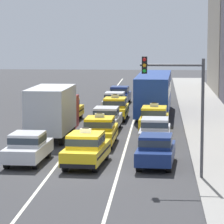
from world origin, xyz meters
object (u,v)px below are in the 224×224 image
object	(u,v)px
sedan_center_fifth	(115,101)
taxi_right_third	(154,118)
taxi_center_fourth	(115,108)
sedan_center_sixth	(120,94)
sedan_left_nearest	(28,147)
sedan_right_nearest	(156,149)
taxi_center_nearest	(86,148)
sedan_right_second	(155,130)
bus_right_fourth	(154,92)
traffic_light_pole	(181,96)
taxi_right_fifth	(155,93)
taxi_center_second	(100,130)
taxi_left_third	(67,110)
box_truck_left_second	(53,110)
sedan_center_third	(106,118)

from	to	relation	value
sedan_center_fifth	taxi_right_third	world-z (taller)	taxi_right_third
taxi_center_fourth	sedan_center_sixth	distance (m)	10.85
sedan_left_nearest	sedan_right_nearest	size ratio (longest dim) A/B	0.99
taxi_right_third	taxi_center_nearest	bearing A→B (deg)	-105.89
sedan_right_nearest	sedan_right_second	world-z (taller)	same
bus_right_fourth	traffic_light_pole	size ratio (longest dim) A/B	2.02
sedan_center_fifth	taxi_right_fifth	size ratio (longest dim) A/B	0.94
taxi_center_fourth	sedan_center_sixth	xyz separation A→B (m)	(-0.31, 10.85, -0.03)
taxi_center_second	bus_right_fourth	bearing A→B (deg)	78.16
sedan_center_fifth	sedan_right_second	world-z (taller)	same
taxi_left_third	sedan_center_fifth	size ratio (longest dim) A/B	1.07
sedan_left_nearest	bus_right_fourth	world-z (taller)	bus_right_fourth
box_truck_left_second	taxi_left_third	size ratio (longest dim) A/B	1.51
taxi_center_nearest	sedan_center_sixth	distance (m)	27.97
sedan_center_fifth	sedan_left_nearest	bearing A→B (deg)	-97.61
box_truck_left_second	sedan_center_third	xyz separation A→B (m)	(3.04, 3.50, -0.93)
taxi_center_nearest	sedan_center_sixth	size ratio (longest dim) A/B	1.07
box_truck_left_second	bus_right_fourth	xyz separation A→B (m)	(6.14, 12.20, 0.04)
taxi_left_third	taxi_right_fifth	size ratio (longest dim) A/B	1.01
sedan_center_third	taxi_right_third	world-z (taller)	taxi_right_third
taxi_center_nearest	taxi_right_third	xyz separation A→B (m)	(3.28, 11.53, 0.00)
taxi_left_third	taxi_right_third	bearing A→B (deg)	-33.71
box_truck_left_second	taxi_right_third	bearing A→B (deg)	28.06
sedan_center_third	taxi_center_fourth	distance (m)	5.43
taxi_center_nearest	sedan_right_second	xyz separation A→B (m)	(3.38, 6.43, -0.03)
taxi_right_third	sedan_left_nearest	bearing A→B (deg)	-119.56
sedan_center_third	taxi_right_fifth	distance (m)	17.54
box_truck_left_second	taxi_center_second	xyz separation A→B (m)	(3.11, -2.23, -0.90)
taxi_left_third	sedan_right_second	distance (m)	11.52
sedan_left_nearest	taxi_left_third	bearing A→B (deg)	90.71
taxi_left_third	taxi_center_nearest	xyz separation A→B (m)	(3.22, -15.87, 0.00)
taxi_left_third	sedan_center_sixth	distance (m)	12.52
taxi_center_fourth	taxi_center_nearest	bearing A→B (deg)	-90.98
taxi_center_nearest	traffic_light_pole	distance (m)	6.16
sedan_center_fifth	sedan_center_third	bearing A→B (deg)	-89.12
sedan_center_sixth	sedan_right_nearest	distance (m)	28.01
taxi_right_fifth	traffic_light_pole	distance (m)	32.01
sedan_center_sixth	traffic_light_pole	world-z (taller)	traffic_light_pole
taxi_center_second	taxi_right_fifth	bearing A→B (deg)	82.56
taxi_center_second	taxi_right_fifth	size ratio (longest dim) A/B	0.99
sedan_left_nearest	box_truck_left_second	xyz separation A→B (m)	(0.06, 7.79, 0.93)
sedan_center_third	taxi_right_third	size ratio (longest dim) A/B	0.94
sedan_left_nearest	sedan_right_nearest	xyz separation A→B (m)	(6.50, -0.23, 0.00)
box_truck_left_second	taxi_center_fourth	xyz separation A→B (m)	(3.26, 8.93, -0.90)
bus_right_fourth	sedan_center_third	bearing A→B (deg)	-109.59
sedan_right_second	bus_right_fourth	bearing A→B (deg)	90.85
box_truck_left_second	sedan_right_second	size ratio (longest dim) A/B	1.62
taxi_center_second	sedan_right_second	world-z (taller)	taxi_center_second
sedan_center_fifth	taxi_right_third	size ratio (longest dim) A/B	0.94
sedan_center_fifth	taxi_right_third	bearing A→B (deg)	-72.70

